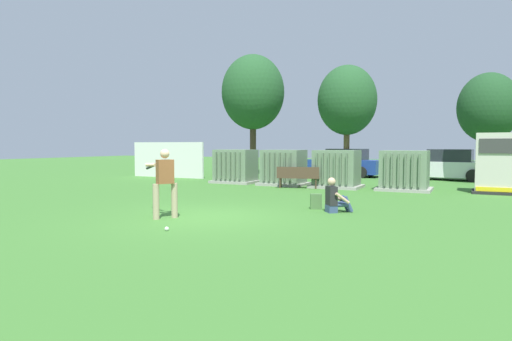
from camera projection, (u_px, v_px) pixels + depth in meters
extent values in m
plane|color=#3D752D|center=(206.00, 217.00, 11.13)|extent=(96.00, 96.00, 0.00)
cube|color=white|center=(168.00, 160.00, 24.66)|extent=(4.80, 0.12, 2.00)
cube|color=#9E9B93|center=(236.00, 182.00, 21.13)|extent=(2.10, 1.70, 0.12)
cube|color=slate|center=(236.00, 165.00, 21.08)|extent=(1.80, 1.40, 1.50)
cube|color=#5B7056|center=(216.00, 165.00, 20.68)|extent=(0.06, 0.12, 1.27)
cube|color=#5B7056|center=(221.00, 165.00, 20.57)|extent=(0.06, 0.12, 1.27)
cube|color=#5B7056|center=(225.00, 166.00, 20.46)|extent=(0.06, 0.12, 1.27)
cube|color=#5B7056|center=(230.00, 166.00, 20.34)|extent=(0.06, 0.12, 1.27)
cube|color=#5B7056|center=(235.00, 166.00, 20.23)|extent=(0.06, 0.12, 1.27)
cube|color=#5B7056|center=(240.00, 166.00, 20.11)|extent=(0.06, 0.12, 1.27)
cube|color=#9E9B93|center=(284.00, 184.00, 19.91)|extent=(2.10, 1.70, 0.12)
cube|color=slate|center=(284.00, 166.00, 19.86)|extent=(1.80, 1.40, 1.50)
cube|color=#5B7056|center=(264.00, 167.00, 19.46)|extent=(0.06, 0.12, 1.27)
cube|color=#5B7056|center=(269.00, 167.00, 19.35)|extent=(0.06, 0.12, 1.27)
cube|color=#5B7056|center=(274.00, 167.00, 19.24)|extent=(0.06, 0.12, 1.27)
cube|color=#5B7056|center=(280.00, 167.00, 19.12)|extent=(0.06, 0.12, 1.27)
cube|color=#5B7056|center=(285.00, 167.00, 19.01)|extent=(0.06, 0.12, 1.27)
cube|color=#5B7056|center=(290.00, 167.00, 18.89)|extent=(0.06, 0.12, 1.27)
cube|color=#9E9B93|center=(337.00, 186.00, 18.72)|extent=(2.10, 1.70, 0.12)
cube|color=slate|center=(337.00, 168.00, 18.67)|extent=(1.80, 1.40, 1.50)
cube|color=#5B7056|center=(317.00, 168.00, 18.28)|extent=(0.06, 0.12, 1.27)
cube|color=#5B7056|center=(323.00, 168.00, 18.16)|extent=(0.06, 0.12, 1.27)
cube|color=#5B7056|center=(329.00, 168.00, 18.05)|extent=(0.06, 0.12, 1.27)
cube|color=#5B7056|center=(335.00, 168.00, 17.94)|extent=(0.06, 0.12, 1.27)
cube|color=#5B7056|center=(341.00, 169.00, 17.82)|extent=(0.06, 0.12, 1.27)
cube|color=#5B7056|center=(347.00, 169.00, 17.71)|extent=(0.06, 0.12, 1.27)
cube|color=#9E9B93|center=(404.00, 189.00, 17.58)|extent=(2.10, 1.70, 0.12)
cube|color=slate|center=(405.00, 169.00, 17.53)|extent=(1.80, 1.40, 1.50)
cube|color=#5B7056|center=(385.00, 170.00, 17.14)|extent=(0.06, 0.12, 1.27)
cube|color=#5B7056|center=(392.00, 170.00, 17.02)|extent=(0.06, 0.12, 1.27)
cube|color=#5B7056|center=(398.00, 170.00, 16.91)|extent=(0.06, 0.12, 1.27)
cube|color=#5B7056|center=(405.00, 170.00, 16.80)|extent=(0.06, 0.12, 1.27)
cube|color=#5B7056|center=(412.00, 170.00, 16.68)|extent=(0.06, 0.12, 1.27)
cube|color=#5B7056|center=(419.00, 170.00, 16.57)|extent=(0.06, 0.12, 1.27)
cube|color=#262626|center=(495.00, 192.00, 16.52)|extent=(1.60, 1.40, 0.10)
cube|color=beige|center=(496.00, 162.00, 16.45)|extent=(1.40, 1.20, 2.20)
cube|color=#383838|center=(497.00, 146.00, 15.86)|extent=(1.19, 0.04, 0.55)
cube|color=yellow|center=(496.00, 190.00, 15.96)|extent=(1.33, 0.04, 0.16)
cube|color=#4C3828|center=(298.00, 178.00, 18.48)|extent=(1.84, 0.81, 0.05)
cube|color=#4C3828|center=(298.00, 172.00, 18.30)|extent=(1.76, 0.46, 0.44)
cylinder|color=#4C3828|center=(281.00, 183.00, 18.81)|extent=(0.06, 0.06, 0.42)
cylinder|color=#4C3828|center=(316.00, 183.00, 18.46)|extent=(0.06, 0.06, 0.42)
cylinder|color=#4C3828|center=(280.00, 183.00, 18.54)|extent=(0.06, 0.06, 0.42)
cylinder|color=#4C3828|center=(316.00, 184.00, 18.19)|extent=(0.06, 0.06, 0.42)
cylinder|color=tan|center=(156.00, 202.00, 10.72)|extent=(0.16, 0.16, 0.88)
cylinder|color=tan|center=(174.00, 200.00, 10.97)|extent=(0.16, 0.16, 0.88)
cube|color=brown|center=(165.00, 172.00, 10.80)|extent=(0.42, 0.47, 0.60)
sphere|color=#DBAD89|center=(165.00, 154.00, 10.78)|extent=(0.23, 0.23, 0.23)
cylinder|color=#DBAD89|center=(157.00, 165.00, 11.07)|extent=(0.48, 0.41, 0.09)
cylinder|color=#DBAD89|center=(163.00, 165.00, 11.16)|extent=(0.21, 0.55, 0.09)
cylinder|color=black|center=(152.00, 166.00, 11.70)|extent=(0.75, 0.51, 0.21)
sphere|color=black|center=(157.00, 164.00, 11.33)|extent=(0.08, 0.08, 0.08)
sphere|color=white|center=(167.00, 229.00, 9.31)|extent=(0.09, 0.09, 0.09)
cube|color=#384C75|center=(331.00, 209.00, 11.84)|extent=(0.40, 0.42, 0.20)
cube|color=#262628|center=(331.00, 196.00, 11.82)|extent=(0.40, 0.42, 0.52)
sphere|color=#DBAD89|center=(332.00, 182.00, 11.80)|extent=(0.22, 0.22, 0.22)
cylinder|color=#384C75|center=(338.00, 204.00, 11.98)|extent=(0.43, 0.39, 0.13)
cylinder|color=#384C75|center=(345.00, 203.00, 12.03)|extent=(0.30, 0.28, 0.46)
cylinder|color=#384C75|center=(340.00, 205.00, 11.79)|extent=(0.43, 0.39, 0.13)
cylinder|color=#384C75|center=(348.00, 204.00, 11.83)|extent=(0.30, 0.28, 0.46)
cylinder|color=#DBAD89|center=(336.00, 196.00, 12.09)|extent=(0.37, 0.32, 0.32)
cylinder|color=#DBAD89|center=(342.00, 198.00, 11.65)|extent=(0.37, 0.32, 0.32)
cube|color=#4C723F|center=(316.00, 201.00, 12.46)|extent=(0.37, 0.31, 0.44)
cube|color=#3D5B33|center=(316.00, 203.00, 12.59)|extent=(0.23, 0.15, 0.22)
cylinder|color=#4C3828|center=(253.00, 149.00, 26.94)|extent=(0.39, 0.39, 3.15)
ellipsoid|color=#235128|center=(253.00, 92.00, 26.74)|extent=(3.87, 3.87, 4.60)
cylinder|color=brown|center=(346.00, 153.00, 24.82)|extent=(0.33, 0.33, 2.71)
ellipsoid|color=#235128|center=(347.00, 100.00, 24.64)|extent=(3.34, 3.34, 3.96)
cylinder|color=brown|center=(486.00, 160.00, 20.65)|extent=(0.28, 0.28, 2.24)
ellipsoid|color=#1E4723|center=(488.00, 107.00, 20.50)|extent=(2.75, 2.75, 3.27)
cube|color=navy|center=(345.00, 166.00, 25.52)|extent=(4.35, 2.11, 0.80)
cube|color=#262B33|center=(347.00, 154.00, 25.40)|extent=(2.25, 1.76, 0.64)
cylinder|color=black|center=(318.00, 171.00, 25.52)|extent=(0.66, 0.28, 0.64)
cylinder|color=black|center=(330.00, 169.00, 26.95)|extent=(0.66, 0.28, 0.64)
cylinder|color=black|center=(361.00, 172.00, 24.12)|extent=(0.66, 0.28, 0.64)
cylinder|color=black|center=(371.00, 171.00, 25.56)|extent=(0.66, 0.28, 0.64)
cube|color=silver|center=(447.00, 169.00, 22.81)|extent=(4.33, 2.04, 0.80)
cube|color=#262B33|center=(450.00, 155.00, 22.69)|extent=(2.22, 1.73, 0.64)
cylinder|color=black|center=(418.00, 174.00, 22.78)|extent=(0.66, 0.27, 0.64)
cylinder|color=black|center=(424.00, 172.00, 24.23)|extent=(0.66, 0.27, 0.64)
cylinder|color=black|center=(473.00, 176.00, 21.43)|extent=(0.66, 0.27, 0.64)
cylinder|color=black|center=(476.00, 174.00, 22.88)|extent=(0.66, 0.27, 0.64)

